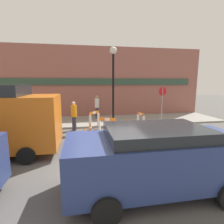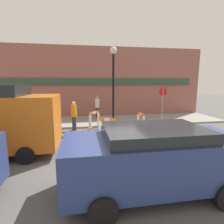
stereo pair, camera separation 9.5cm
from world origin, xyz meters
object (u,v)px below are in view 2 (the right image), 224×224
Objects in this scene: stop_sign at (163,98)px; streetlamp_post at (113,75)px; parked_car_1 at (153,156)px; person_worker at (74,115)px; person_pedestrian at (97,106)px.

streetlamp_post is at bearing -3.36° from stop_sign.
parked_car_1 is at bearing -91.71° from streetlamp_post.
person_pedestrian is at bearing 71.26° from person_worker.
stop_sign is at bearing 22.72° from person_worker.
parked_car_1 is (-0.21, -6.97, -2.23)m from streetlamp_post.
stop_sign is at bearing 63.29° from parked_car_1.
person_worker is (-2.42, -0.78, -2.28)m from streetlamp_post.
person_pedestrian reaches higher than person_worker.
stop_sign is 1.39× the size of person_worker.
person_pedestrian is 0.39× the size of parked_car_1.
streetlamp_post is at bearing 98.52° from person_pedestrian.
streetlamp_post is 2.79× the size of person_pedestrian.
streetlamp_post is at bearing 28.96° from person_worker.
streetlamp_post reaches higher than parked_car_1.
stop_sign is (3.52, 0.44, -1.52)m from streetlamp_post.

